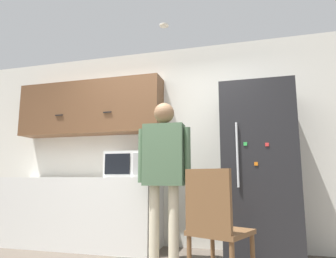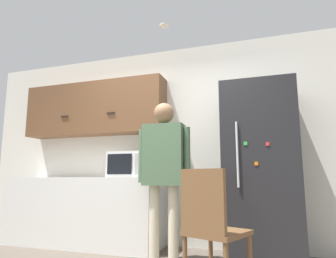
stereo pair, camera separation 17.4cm
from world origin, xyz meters
name	(u,v)px [view 2 (the right image)]	position (x,y,z in m)	size (l,w,h in m)	color
back_wall	(171,144)	(0.00, 1.74, 1.35)	(6.00, 0.06, 2.70)	silver
counter	(83,211)	(-1.12, 1.39, 0.45)	(2.15, 0.64, 0.89)	silver
upper_cabinets	(94,109)	(-1.12, 1.55, 1.88)	(2.15, 0.35, 0.76)	brown
microwave	(129,165)	(-0.43, 1.33, 1.05)	(0.47, 0.39, 0.32)	white
person	(164,163)	(0.19, 0.91, 1.05)	(0.59, 0.24, 1.71)	beige
refrigerator	(261,170)	(1.18, 1.36, 0.97)	(0.80, 0.72, 1.95)	#232326
chair	(211,223)	(0.79, 0.35, 0.52)	(0.58, 0.58, 0.96)	brown
ceiling_light	(164,26)	(0.17, 0.97, 2.68)	(0.11, 0.11, 0.01)	white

